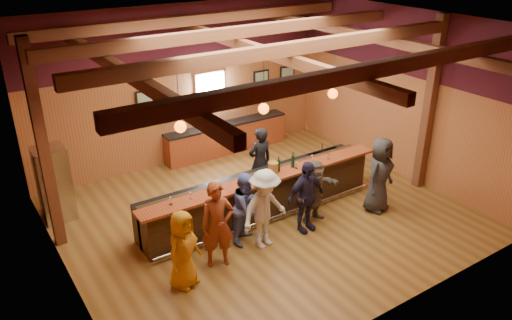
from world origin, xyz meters
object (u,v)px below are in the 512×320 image
object	(u,v)px
customer_redvest	(218,225)
bartender	(260,162)
customer_white	(265,209)
bottle_a	(279,165)
bar_counter	(260,193)
customer_orange	(183,250)
customer_dark	(379,175)
stainless_fridge	(54,184)
back_bar_cabinet	(227,138)
customer_navy	(306,197)
customer_brown	(314,191)
ice_bucket	(273,167)
customer_denim	(247,207)

from	to	relation	value
customer_redvest	bartender	xyz separation A→B (m)	(2.37, 2.02, -0.01)
customer_white	bottle_a	xyz separation A→B (m)	(1.07, 0.99, 0.35)
bartender	bar_counter	bearing A→B (deg)	56.98
customer_orange	customer_dark	distance (m)	5.19
customer_white	bottle_a	bearing A→B (deg)	32.89
customer_redvest	stainless_fridge	bearing A→B (deg)	139.49
bar_counter	bottle_a	world-z (taller)	bottle_a
customer_white	back_bar_cabinet	bearing A→B (deg)	58.63
customer_dark	back_bar_cabinet	bearing A→B (deg)	89.48
customer_redvest	customer_navy	size ratio (longest dim) A/B	1.08
customer_orange	customer_brown	size ratio (longest dim) A/B	1.04
customer_dark	bartender	distance (m)	2.96
back_bar_cabinet	bottle_a	world-z (taller)	bottle_a
bar_counter	ice_bucket	world-z (taller)	ice_bucket
back_bar_cabinet	ice_bucket	size ratio (longest dim) A/B	15.55
bartender	customer_brown	bearing A→B (deg)	100.64
customer_orange	customer_navy	size ratio (longest dim) A/B	0.94
customer_orange	customer_navy	bearing A→B (deg)	-20.81
customer_brown	customer_dark	world-z (taller)	customer_dark
bartender	bottle_a	size ratio (longest dim) A/B	4.91
customer_orange	customer_white	distance (m)	2.03
customer_orange	customer_white	world-z (taller)	customer_white
back_bar_cabinet	customer_navy	distance (m)	4.84
customer_denim	customer_white	size ratio (longest dim) A/B	0.90
bartender	ice_bucket	world-z (taller)	bartender
customer_denim	bottle_a	world-z (taller)	customer_denim
customer_brown	ice_bucket	distance (m)	1.10
stainless_fridge	ice_bucket	xyz separation A→B (m)	(4.34, -2.66, 0.34)
customer_orange	bottle_a	bearing A→B (deg)	-3.76
customer_navy	customer_brown	world-z (taller)	customer_navy
bar_counter	customer_navy	distance (m)	1.31
customer_white	bartender	xyz separation A→B (m)	(1.23, 2.00, 0.01)
customer_brown	bottle_a	size ratio (longest dim) A/B	4.14
stainless_fridge	customer_redvest	world-z (taller)	customer_redvest
customer_denim	customer_white	bearing A→B (deg)	-97.40
customer_white	customer_redvest	bearing A→B (deg)	170.81
customer_dark	bar_counter	bearing A→B (deg)	134.93
bar_counter	customer_orange	size ratio (longest dim) A/B	3.94
customer_brown	customer_denim	bearing A→B (deg)	161.77
stainless_fridge	customer_dark	bearing A→B (deg)	-30.52
customer_dark	bartender	world-z (taller)	customer_dark
customer_navy	bartender	distance (m)	1.99
bar_counter	customer_redvest	distance (m)	2.25
customer_navy	customer_denim	bearing A→B (deg)	161.35
stainless_fridge	customer_navy	world-z (taller)	stainless_fridge
bar_counter	customer_dark	xyz separation A→B (m)	(2.47, -1.43, 0.42)
back_bar_cabinet	stainless_fridge	xyz separation A→B (m)	(-5.30, -1.12, 0.42)
customer_redvest	bar_counter	bearing A→B (deg)	51.28
stainless_fridge	customer_navy	bearing A→B (deg)	-38.77
bottle_a	customer_dark	bearing A→B (deg)	-29.97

